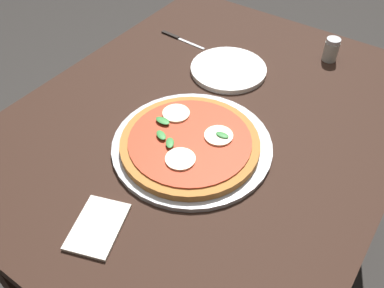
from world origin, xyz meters
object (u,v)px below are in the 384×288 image
(plate_white, at_px, (228,69))
(pepper_shaker, at_px, (331,50))
(napkin, at_px, (98,227))
(knife, at_px, (177,38))
(serving_tray, at_px, (192,145))
(pizza, at_px, (190,143))
(dining_table, at_px, (208,146))

(plate_white, xyz_separation_m, pepper_shaker, (-0.22, 0.21, 0.03))
(napkin, xyz_separation_m, knife, (-0.66, -0.29, -0.00))
(serving_tray, bearing_deg, pizza, 6.18)
(serving_tray, height_order, napkin, serving_tray)
(dining_table, xyz_separation_m, serving_tray, (0.11, 0.03, 0.11))
(napkin, distance_m, pepper_shaker, 0.83)
(serving_tray, relative_size, napkin, 2.87)
(dining_table, xyz_separation_m, plate_white, (-0.19, -0.06, 0.11))
(plate_white, bearing_deg, pepper_shaker, 135.96)
(plate_white, relative_size, knife, 1.30)
(dining_table, relative_size, serving_tray, 3.04)
(dining_table, distance_m, serving_tray, 0.16)
(pepper_shaker, bearing_deg, pizza, -13.05)
(napkin, bearing_deg, plate_white, -173.89)
(serving_tray, distance_m, napkin, 0.29)
(pizza, relative_size, napkin, 2.46)
(pepper_shaker, bearing_deg, dining_table, -20.03)
(napkin, height_order, pepper_shaker, pepper_shaker)
(knife, xyz_separation_m, pepper_shaker, (-0.16, 0.44, 0.03))
(knife, distance_m, pepper_shaker, 0.47)
(dining_table, height_order, pepper_shaker, pepper_shaker)
(knife, relative_size, pepper_shaker, 2.41)
(serving_tray, xyz_separation_m, plate_white, (-0.31, -0.09, 0.00))
(dining_table, distance_m, pepper_shaker, 0.46)
(plate_white, height_order, pepper_shaker, pepper_shaker)
(plate_white, height_order, knife, plate_white)
(dining_table, distance_m, plate_white, 0.23)
(serving_tray, xyz_separation_m, napkin, (0.29, -0.02, -0.00))
(plate_white, distance_m, knife, 0.23)
(pizza, height_order, plate_white, pizza)
(plate_white, xyz_separation_m, napkin, (0.60, 0.06, -0.00))
(napkin, relative_size, pepper_shaker, 1.89)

